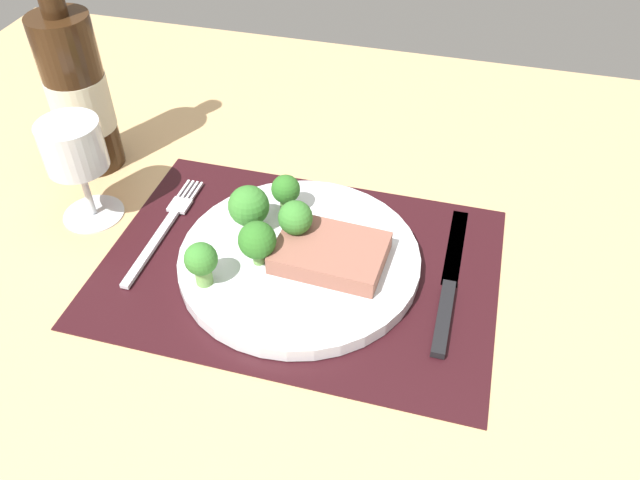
% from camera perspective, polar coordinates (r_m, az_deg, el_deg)
% --- Properties ---
extents(ground_plane, '(1.40, 1.10, 0.03)m').
position_cam_1_polar(ground_plane, '(0.72, -1.81, -3.21)').
color(ground_plane, tan).
extents(placemat, '(0.44, 0.31, 0.00)m').
position_cam_1_polar(placemat, '(0.71, -1.84, -2.29)').
color(placemat, black).
rests_on(placemat, ground_plane).
extents(plate, '(0.27, 0.27, 0.02)m').
position_cam_1_polar(plate, '(0.70, -1.85, -1.74)').
color(plate, silver).
rests_on(plate, placemat).
extents(steak, '(0.12, 0.09, 0.02)m').
position_cam_1_polar(steak, '(0.69, 0.98, -1.01)').
color(steak, '#8C5647').
rests_on(steak, plate).
extents(broccoli_near_steak, '(0.05, 0.05, 0.06)m').
position_cam_1_polar(broccoli_near_steak, '(0.71, -6.42, 3.03)').
color(broccoli_near_steak, '#5B8942').
rests_on(broccoli_near_steak, plate).
extents(broccoli_center, '(0.04, 0.04, 0.05)m').
position_cam_1_polar(broccoli_center, '(0.67, -5.66, -0.06)').
color(broccoli_center, '#6B994C').
rests_on(broccoli_center, plate).
extents(broccoli_near_fork, '(0.03, 0.03, 0.05)m').
position_cam_1_polar(broccoli_near_fork, '(0.73, -3.09, 4.46)').
color(broccoli_near_fork, '#5B8942').
rests_on(broccoli_near_fork, plate).
extents(broccoli_back_left, '(0.04, 0.04, 0.06)m').
position_cam_1_polar(broccoli_back_left, '(0.69, -2.22, 1.92)').
color(broccoli_back_left, '#6B994C').
rests_on(broccoli_back_left, plate).
extents(broccoli_front_edge, '(0.03, 0.03, 0.05)m').
position_cam_1_polar(broccoli_front_edge, '(0.66, -10.62, -1.87)').
color(broccoli_front_edge, '#6B994C').
rests_on(broccoli_front_edge, plate).
extents(fork, '(0.02, 0.19, 0.01)m').
position_cam_1_polar(fork, '(0.77, -13.82, 1.05)').
color(fork, silver).
rests_on(fork, placemat).
extents(knife, '(0.02, 0.23, 0.01)m').
position_cam_1_polar(knife, '(0.69, 11.48, -4.18)').
color(knife, black).
rests_on(knife, placemat).
extents(wine_bottle, '(0.07, 0.07, 0.28)m').
position_cam_1_polar(wine_bottle, '(0.86, -20.92, 12.28)').
color(wine_bottle, '#331E0F').
rests_on(wine_bottle, ground_plane).
extents(wine_glass, '(0.07, 0.07, 0.13)m').
position_cam_1_polar(wine_glass, '(0.77, -21.16, 7.30)').
color(wine_glass, silver).
rests_on(wine_glass, ground_plane).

